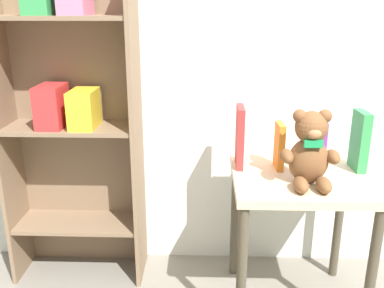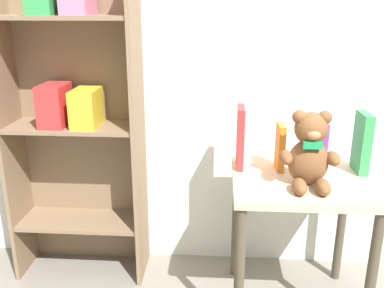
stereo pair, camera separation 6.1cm
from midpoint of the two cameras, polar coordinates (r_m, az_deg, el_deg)
name	(u,v)px [view 1 (the left image)]	position (r m, az deg, el deg)	size (l,w,h in m)	color
wall_back	(260,9)	(2.01, 8.17, 17.37)	(4.80, 0.06, 2.50)	silver
bookshelf_side	(72,107)	(2.01, -16.60, 4.81)	(0.61, 0.26, 1.49)	#7F664C
display_table	(299,198)	(1.82, 13.18, -7.07)	(0.55, 0.49, 0.61)	beige
teddy_bear	(310,151)	(1.66, 14.45, -0.91)	(0.22, 0.20, 0.29)	brown
book_standing_red	(240,137)	(1.80, 5.44, 0.97)	(0.03, 0.14, 0.26)	red
book_standing_orange	(279,146)	(1.81, 10.63, -0.27)	(0.03, 0.10, 0.19)	orange
book_standing_purple	(318,143)	(1.86, 15.54, 0.08)	(0.03, 0.14, 0.21)	purple
book_standing_green	(360,141)	(1.88, 20.61, 0.39)	(0.04, 0.12, 0.25)	#33934C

